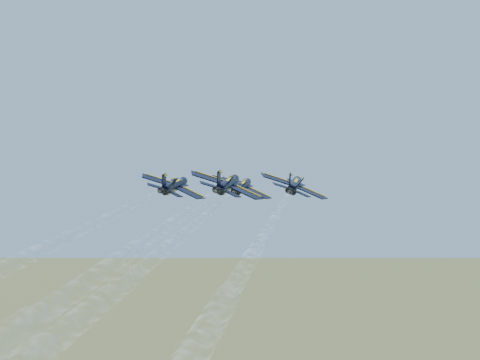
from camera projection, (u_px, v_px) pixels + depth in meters
The scene contains 6 objects.
jet_lead at pixel (242, 186), 123.97m from camera, with size 11.63×16.86×5.53m.
jet_left at pixel (175, 186), 115.51m from camera, with size 11.63×16.86×5.53m.
jet_right at pixel (294, 185), 111.47m from camera, with size 11.63×16.86×5.53m.
jet_slot at pixel (228, 184), 101.88m from camera, with size 11.63×16.86×5.53m.
smoke_trail_lead at pixel (124, 173), 51.43m from camera, with size 40.01×90.79×3.39m.
smoke_trail_right at pixel (235, 165), 38.93m from camera, with size 40.01×90.79×3.39m.
Camera 1 is at (56.42, -94.54, 103.83)m, focal length 45.00 mm.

